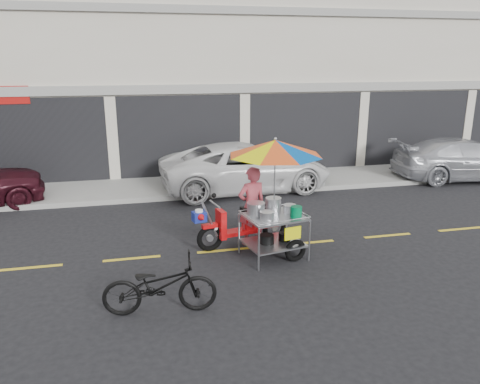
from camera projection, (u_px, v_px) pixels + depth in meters
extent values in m
plane|color=black|center=(309.00, 243.00, 10.80)|extent=(90.00, 90.00, 0.00)
cube|color=gray|center=(251.00, 181.00, 15.93)|extent=(45.00, 3.00, 0.15)
cube|color=beige|center=(223.00, 60.00, 19.52)|extent=(36.00, 8.00, 8.00)
cube|color=black|center=(245.00, 136.00, 16.46)|extent=(35.28, 0.06, 2.90)
cube|color=gray|center=(245.00, 88.00, 15.98)|extent=(36.00, 0.12, 0.30)
cube|color=gray|center=(245.00, 10.00, 15.29)|extent=(36.00, 0.12, 0.25)
cube|color=gold|center=(309.00, 243.00, 10.80)|extent=(42.00, 0.10, 0.01)
imported|color=white|center=(246.00, 167.00, 14.92)|extent=(5.61, 2.89, 1.51)
imported|color=#B9BBC2|center=(464.00, 159.00, 16.23)|extent=(5.08, 2.53, 1.42)
imported|color=black|center=(160.00, 286.00, 7.73)|extent=(1.93, 0.82, 0.99)
torus|color=black|center=(210.00, 238.00, 10.28)|extent=(0.62, 0.24, 0.61)
torus|color=black|center=(274.00, 228.00, 10.91)|extent=(0.62, 0.24, 0.61)
cylinder|color=#9EA0A5|center=(210.00, 238.00, 10.28)|extent=(0.16, 0.09, 0.15)
cylinder|color=#9EA0A5|center=(274.00, 228.00, 10.91)|extent=(0.16, 0.09, 0.15)
cube|color=red|center=(210.00, 226.00, 10.20)|extent=(0.36, 0.19, 0.09)
cylinder|color=#9EA0A5|center=(210.00, 219.00, 10.15)|extent=(0.39, 0.13, 0.86)
cube|color=red|center=(221.00, 224.00, 10.30)|extent=(0.20, 0.38, 0.64)
cube|color=red|center=(241.00, 231.00, 10.56)|extent=(0.90, 0.46, 0.09)
cube|color=red|center=(260.00, 218.00, 10.68)|extent=(0.84, 0.43, 0.43)
cube|color=black|center=(256.00, 209.00, 10.57)|extent=(0.73, 0.39, 0.11)
cylinder|color=#9EA0A5|center=(215.00, 204.00, 10.11)|extent=(0.15, 0.58, 0.04)
sphere|color=black|center=(214.00, 195.00, 10.29)|extent=(0.11, 0.11, 0.11)
cylinder|color=white|center=(215.00, 228.00, 10.27)|extent=(0.15, 0.15, 0.05)
cube|color=navy|center=(199.00, 217.00, 10.03)|extent=(0.32, 0.29, 0.21)
cylinder|color=white|center=(199.00, 211.00, 10.00)|extent=(0.20, 0.20, 0.05)
cone|color=red|center=(202.00, 218.00, 9.87)|extent=(0.24, 0.27, 0.19)
torus|color=black|center=(295.00, 251.00, 9.78)|extent=(0.50, 0.20, 0.49)
cylinder|color=#9EA0A5|center=(259.00, 250.00, 9.27)|extent=(0.05, 0.05, 0.91)
cylinder|color=#9EA0A5|center=(239.00, 234.00, 10.11)|extent=(0.05, 0.05, 0.91)
cylinder|color=#9EA0A5|center=(309.00, 241.00, 9.73)|extent=(0.05, 0.05, 0.91)
cylinder|color=#9EA0A5|center=(286.00, 226.00, 10.58)|extent=(0.05, 0.05, 0.91)
cube|color=#9EA0A5|center=(273.00, 243.00, 9.96)|extent=(1.34, 1.18, 0.03)
cube|color=#9EA0A5|center=(274.00, 217.00, 9.80)|extent=(1.34, 1.18, 0.04)
cylinder|color=#9EA0A5|center=(285.00, 221.00, 9.36)|extent=(1.16, 0.26, 0.03)
cylinder|color=#9EA0A5|center=(264.00, 207.00, 10.20)|extent=(1.16, 0.26, 0.03)
cylinder|color=#9EA0A5|center=(249.00, 218.00, 9.55)|extent=(0.21, 0.95, 0.03)
cylinder|color=#9EA0A5|center=(298.00, 210.00, 10.01)|extent=(0.21, 0.95, 0.03)
cylinder|color=#9EA0A5|center=(263.00, 235.00, 10.38)|extent=(0.20, 0.80, 0.04)
cylinder|color=#9EA0A5|center=(264.00, 212.00, 10.23)|extent=(0.20, 0.80, 0.04)
cube|color=#D7D606|center=(293.00, 233.00, 9.47)|extent=(0.37, 0.09, 0.27)
cylinder|color=#B7B7BC|center=(256.00, 209.00, 9.82)|extent=(0.45, 0.45, 0.25)
cylinder|color=#B7B7BC|center=(273.00, 205.00, 10.00)|extent=(0.39, 0.39, 0.30)
cylinder|color=#B7B7BC|center=(290.00, 209.00, 9.98)|extent=(0.32, 0.32, 0.15)
cylinder|color=#B7B7BC|center=(267.00, 217.00, 9.49)|extent=(0.33, 0.33, 0.17)
cylinder|color=#006939|center=(296.00, 212.00, 9.67)|extent=(0.28, 0.28, 0.24)
cylinder|color=black|center=(267.00, 239.00, 9.87)|extent=(0.35, 0.35, 0.19)
cylinder|color=black|center=(285.00, 237.00, 10.04)|extent=(0.30, 0.30, 0.17)
cylinder|color=#9EA0A5|center=(275.00, 178.00, 9.69)|extent=(0.03, 0.03, 1.61)
sphere|color=#9EA0A5|center=(275.00, 139.00, 9.46)|extent=(0.06, 0.06, 0.06)
imported|color=#B4424D|center=(252.00, 206.00, 10.51)|extent=(0.73, 0.56, 1.81)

